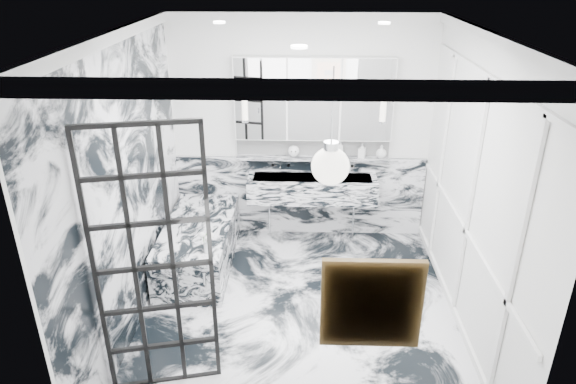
{
  "coord_description": "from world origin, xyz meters",
  "views": [
    {
      "loc": [
        0.05,
        -4.3,
        3.34
      ],
      "look_at": [
        -0.12,
        0.5,
        1.15
      ],
      "focal_mm": 32.0,
      "sensor_mm": 36.0,
      "label": 1
    }
  ],
  "objects_px": {
    "crittall_door": "(154,267)",
    "bathtub": "(199,245)",
    "trough_sink": "(312,188)",
    "mirror_cabinet": "(314,99)"
  },
  "relations": [
    {
      "from": "mirror_cabinet",
      "to": "bathtub",
      "type": "relative_size",
      "value": 1.15
    },
    {
      "from": "crittall_door",
      "to": "mirror_cabinet",
      "type": "height_order",
      "value": "mirror_cabinet"
    },
    {
      "from": "mirror_cabinet",
      "to": "bathtub",
      "type": "height_order",
      "value": "mirror_cabinet"
    },
    {
      "from": "crittall_door",
      "to": "bathtub",
      "type": "xyz_separation_m",
      "value": [
        -0.06,
        1.85,
        -0.88
      ]
    },
    {
      "from": "crittall_door",
      "to": "trough_sink",
      "type": "relative_size",
      "value": 1.45
    },
    {
      "from": "crittall_door",
      "to": "mirror_cabinet",
      "type": "relative_size",
      "value": 1.22
    },
    {
      "from": "trough_sink",
      "to": "bathtub",
      "type": "height_order",
      "value": "trough_sink"
    },
    {
      "from": "crittall_door",
      "to": "trough_sink",
      "type": "height_order",
      "value": "crittall_door"
    },
    {
      "from": "mirror_cabinet",
      "to": "bathtub",
      "type": "distance_m",
      "value": 2.2
    },
    {
      "from": "crittall_door",
      "to": "bathtub",
      "type": "relative_size",
      "value": 1.4
    }
  ]
}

